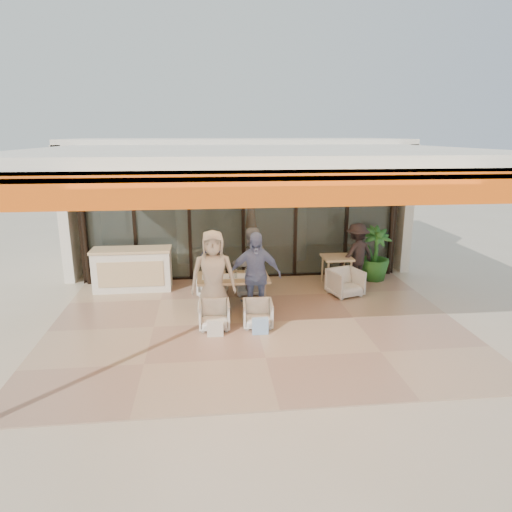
# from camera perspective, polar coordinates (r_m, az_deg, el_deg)

# --- Properties ---
(ground) EXTENTS (70.00, 70.00, 0.00)m
(ground) POSITION_cam_1_polar(r_m,az_deg,el_deg) (9.18, -0.01, -8.43)
(ground) COLOR #C6B293
(ground) RESTS_ON ground
(terrace_floor) EXTENTS (8.00, 6.00, 0.01)m
(terrace_floor) POSITION_cam_1_polar(r_m,az_deg,el_deg) (9.17, -0.01, -8.40)
(terrace_floor) COLOR tan
(terrace_floor) RESTS_ON ground
(terrace_structure) EXTENTS (8.00, 6.00, 3.40)m
(terrace_structure) POSITION_cam_1_polar(r_m,az_deg,el_deg) (8.16, 0.20, 12.20)
(terrace_structure) COLOR silver
(terrace_structure) RESTS_ON ground
(glass_storefront) EXTENTS (8.08, 0.10, 3.20)m
(glass_storefront) POSITION_cam_1_polar(r_m,az_deg,el_deg) (11.59, -1.63, 4.82)
(glass_storefront) COLOR #9EADA3
(glass_storefront) RESTS_ON ground
(interior_block) EXTENTS (9.05, 3.62, 3.52)m
(interior_block) POSITION_cam_1_polar(r_m,az_deg,el_deg) (13.79, -2.41, 9.09)
(interior_block) COLOR silver
(interior_block) RESTS_ON ground
(host_counter) EXTENTS (1.85, 0.65, 1.04)m
(host_counter) POSITION_cam_1_polar(r_m,az_deg,el_deg) (11.25, -15.17, -1.62)
(host_counter) COLOR silver
(host_counter) RESTS_ON ground
(dining_table) EXTENTS (1.50, 0.90, 0.93)m
(dining_table) POSITION_cam_1_polar(r_m,az_deg,el_deg) (9.66, -2.92, -2.88)
(dining_table) COLOR tan
(dining_table) RESTS_ON ground
(chair_far_left) EXTENTS (0.74, 0.71, 0.60)m
(chair_far_left) POSITION_cam_1_polar(r_m,az_deg,el_deg) (10.66, -5.43, -3.36)
(chair_far_left) COLOR silver
(chair_far_left) RESTS_ON ground
(chair_far_right) EXTENTS (0.59, 0.56, 0.60)m
(chair_far_right) POSITION_cam_1_polar(r_m,az_deg,el_deg) (10.70, -0.92, -3.22)
(chair_far_right) COLOR silver
(chair_far_right) RESTS_ON ground
(chair_near_left) EXTENTS (0.59, 0.56, 0.60)m
(chair_near_left) POSITION_cam_1_polar(r_m,az_deg,el_deg) (8.88, -5.21, -7.23)
(chair_near_left) COLOR silver
(chair_near_left) RESTS_ON ground
(chair_near_right) EXTENTS (0.59, 0.56, 0.58)m
(chair_near_right) POSITION_cam_1_polar(r_m,az_deg,el_deg) (8.93, 0.23, -7.08)
(chair_near_right) COLOR silver
(chair_near_right) RESTS_ON ground
(diner_navy) EXTENTS (0.60, 0.42, 1.58)m
(diner_navy) POSITION_cam_1_polar(r_m,az_deg,el_deg) (10.04, -5.44, -1.61)
(diner_navy) COLOR #171D34
(diner_navy) RESTS_ON ground
(diner_grey) EXTENTS (0.95, 0.81, 1.70)m
(diner_grey) POSITION_cam_1_polar(r_m,az_deg,el_deg) (10.06, -0.67, -1.15)
(diner_grey) COLOR slate
(diner_grey) RESTS_ON ground
(diner_cream) EXTENTS (0.90, 0.59, 1.84)m
(diner_cream) POSITION_cam_1_polar(r_m,az_deg,el_deg) (9.14, -5.37, -2.44)
(diner_cream) COLOR beige
(diner_cream) RESTS_ON ground
(diner_periwinkle) EXTENTS (1.08, 0.52, 1.79)m
(diner_periwinkle) POSITION_cam_1_polar(r_m,az_deg,el_deg) (9.19, -0.12, -2.42)
(diner_periwinkle) COLOR #6775AC
(diner_periwinkle) RESTS_ON ground
(tote_bag_cream) EXTENTS (0.30, 0.10, 0.34)m
(tote_bag_cream) POSITION_cam_1_polar(r_m,az_deg,el_deg) (8.56, -5.13, -9.04)
(tote_bag_cream) COLOR silver
(tote_bag_cream) RESTS_ON ground
(tote_bag_blue) EXTENTS (0.30, 0.10, 0.34)m
(tote_bag_blue) POSITION_cam_1_polar(r_m,az_deg,el_deg) (8.61, 0.53, -8.83)
(tote_bag_blue) COLOR #99BFD8
(tote_bag_blue) RESTS_ON ground
(side_table) EXTENTS (0.70, 0.70, 0.74)m
(side_table) POSITION_cam_1_polar(r_m,az_deg,el_deg) (11.37, 10.07, -0.59)
(side_table) COLOR tan
(side_table) RESTS_ON ground
(side_chair) EXTENTS (0.85, 0.82, 0.70)m
(side_chair) POSITION_cam_1_polar(r_m,az_deg,el_deg) (10.77, 11.10, -3.13)
(side_chair) COLOR silver
(side_chair) RESTS_ON ground
(standing_woman) EXTENTS (1.14, 0.93, 1.54)m
(standing_woman) POSITION_cam_1_polar(r_m,az_deg,el_deg) (11.58, 12.48, 0.25)
(standing_woman) COLOR black
(standing_woman) RESTS_ON ground
(potted_palm) EXTENTS (0.89, 0.89, 1.39)m
(potted_palm) POSITION_cam_1_polar(r_m,az_deg,el_deg) (11.98, 14.62, 0.24)
(potted_palm) COLOR #1E5919
(potted_palm) RESTS_ON ground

